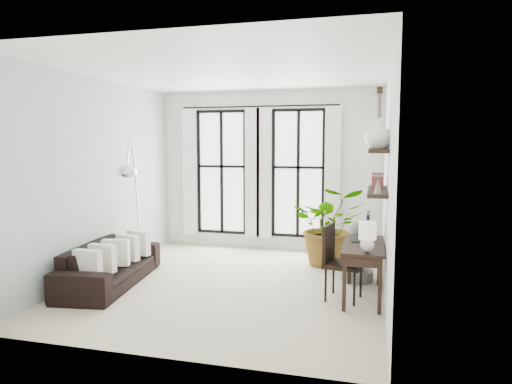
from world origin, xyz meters
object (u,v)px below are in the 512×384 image
(desk, at_px, (363,248))
(buddha, at_px, (357,255))
(arc_lamp, at_px, (132,169))
(sofa, at_px, (110,264))
(desk_chair, at_px, (337,257))
(plant, at_px, (330,226))

(desk, distance_m, buddha, 0.96)
(arc_lamp, bearing_deg, sofa, -100.63)
(desk_chair, bearing_deg, desk, 20.09)
(sofa, height_order, buddha, buddha)
(sofa, bearing_deg, desk_chair, -93.84)
(sofa, xyz_separation_m, desk, (3.75, 0.28, 0.40))
(desk_chair, xyz_separation_m, buddha, (0.23, 0.96, -0.19))
(desk_chair, height_order, arc_lamp, arc_lamp)
(arc_lamp, bearing_deg, buddha, 10.15)
(plant, bearing_deg, sofa, -147.35)
(plant, xyz_separation_m, desk, (0.62, -1.72, 0.02))
(sofa, distance_m, buddha, 3.82)
(plant, bearing_deg, buddha, -58.38)
(desk_chair, relative_size, buddha, 1.10)
(arc_lamp, bearing_deg, plant, 25.72)
(plant, relative_size, desk_chair, 1.36)
(desk_chair, distance_m, arc_lamp, 3.50)
(desk, bearing_deg, buddha, 97.34)
(plant, height_order, buddha, plant)
(sofa, bearing_deg, buddha, -79.57)
(desk, relative_size, desk_chair, 1.26)
(buddha, bearing_deg, desk, -82.66)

